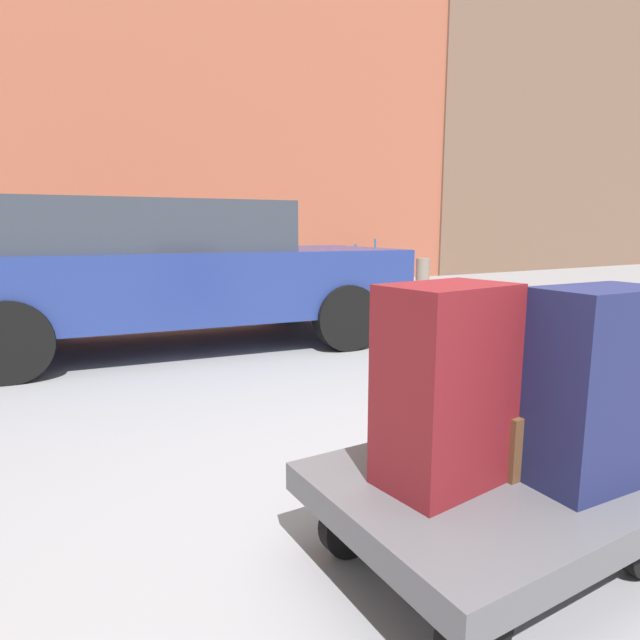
% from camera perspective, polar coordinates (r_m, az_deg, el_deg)
% --- Properties ---
extents(ground_plane, '(60.00, 60.00, 0.00)m').
position_cam_1_polar(ground_plane, '(2.12, 18.15, -23.80)').
color(ground_plane, gray).
extents(building_facade_brick, '(24.00, 1.20, 10.17)m').
position_cam_1_polar(building_facade_brick, '(11.86, -13.74, 28.86)').
color(building_facade_brick, brown).
rests_on(building_facade_brick, ground_plane).
extents(building_facade_side, '(12.00, 1.00, 9.15)m').
position_cam_1_polar(building_facade_side, '(18.93, 26.52, 19.20)').
color(building_facade_side, brown).
rests_on(building_facade_side, ground_plane).
extents(luggage_cart, '(1.18, 0.87, 0.34)m').
position_cam_1_polar(luggage_cart, '(1.99, 18.58, -17.28)').
color(luggage_cart, '#4C4C51').
rests_on(luggage_cart, ground_plane).
extents(suitcase_maroon_center, '(0.44, 0.31, 0.65)m').
position_cam_1_polar(suitcase_maroon_center, '(1.74, 13.45, -6.94)').
color(suitcase_maroon_center, maroon).
rests_on(suitcase_maroon_center, luggage_cart).
extents(suitcase_navy_stacked_top, '(0.45, 0.28, 0.64)m').
position_cam_1_polar(suitcase_navy_stacked_top, '(1.92, 27.76, -6.37)').
color(suitcase_navy_stacked_top, '#191E47').
rests_on(suitcase_navy_stacked_top, luggage_cart).
extents(suitcase_brown_rear_right, '(0.61, 0.49, 0.22)m').
position_cam_1_polar(suitcase_brown_rear_right, '(2.19, 20.23, -9.68)').
color(suitcase_brown_rear_right, '#51331E').
rests_on(suitcase_brown_rear_right, luggage_cart).
extents(parked_car, '(4.49, 2.34, 1.42)m').
position_cam_1_polar(parked_car, '(5.43, -15.52, 5.23)').
color(parked_car, navy).
rests_on(parked_car, ground_plane).
extents(bicycle_leaning, '(1.71, 0.52, 0.96)m').
position_cam_1_polar(bicycle_leaning, '(11.27, 4.55, 5.75)').
color(bicycle_leaning, black).
rests_on(bicycle_leaning, ground_plane).
extents(bollard_kerb_near, '(0.27, 0.27, 0.60)m').
position_cam_1_polar(bollard_kerb_near, '(8.93, -3.92, 4.25)').
color(bollard_kerb_near, '#72665B').
rests_on(bollard_kerb_near, ground_plane).
extents(bollard_kerb_mid, '(0.27, 0.27, 0.60)m').
position_cam_1_polar(bollard_kerb_mid, '(9.59, 3.23, 4.64)').
color(bollard_kerb_mid, '#72665B').
rests_on(bollard_kerb_mid, ground_plane).
extents(bollard_kerb_far, '(0.27, 0.27, 0.60)m').
position_cam_1_polar(bollard_kerb_far, '(10.65, 11.08, 4.98)').
color(bollard_kerb_far, '#72665B').
rests_on(bollard_kerb_far, ground_plane).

